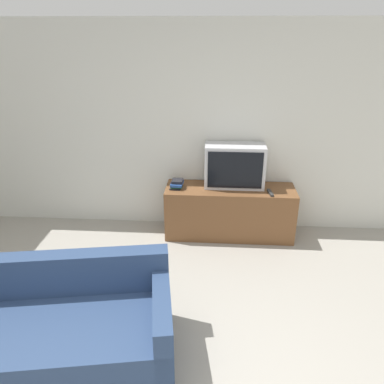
{
  "coord_description": "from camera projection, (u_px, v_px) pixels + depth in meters",
  "views": [
    {
      "loc": [
        0.5,
        -1.57,
        2.47
      ],
      "look_at": [
        0.25,
        2.15,
        0.84
      ],
      "focal_mm": 35.0,
      "sensor_mm": 36.0,
      "label": 1
    }
  ],
  "objects": [
    {
      "name": "tv_stand",
      "position": [
        229.0,
        212.0,
        4.78
      ],
      "size": [
        1.61,
        0.51,
        0.65
      ],
      "color": "brown",
      "rests_on": "ground_plane"
    },
    {
      "name": "book_stack",
      "position": [
        177.0,
        184.0,
        4.65
      ],
      "size": [
        0.16,
        0.21,
        0.1
      ],
      "color": "black",
      "rests_on": "tv_stand"
    },
    {
      "name": "television",
      "position": [
        235.0,
        166.0,
        4.62
      ],
      "size": [
        0.73,
        0.34,
        0.53
      ],
      "color": "silver",
      "rests_on": "tv_stand"
    },
    {
      "name": "wall_back",
      "position": [
        177.0,
        130.0,
        4.71
      ],
      "size": [
        9.0,
        0.06,
        2.6
      ],
      "color": "silver",
      "rests_on": "ground_plane"
    },
    {
      "name": "couch",
      "position": [
        51.0,
        332.0,
        2.97
      ],
      "size": [
        2.04,
        1.2,
        0.78
      ],
      "rotation": [
        0.0,
        0.0,
        0.17
      ],
      "color": "navy",
      "rests_on": "ground_plane"
    },
    {
      "name": "remote_on_stand",
      "position": [
        270.0,
        193.0,
        4.49
      ],
      "size": [
        0.06,
        0.2,
        0.02
      ],
      "rotation": [
        0.0,
        0.0,
        0.13
      ],
      "color": "#2D2D2D",
      "rests_on": "tv_stand"
    }
  ]
}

